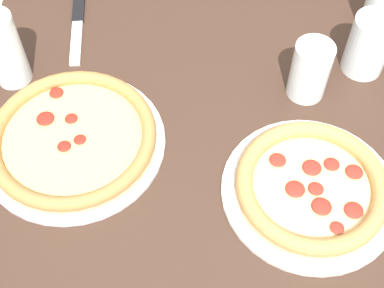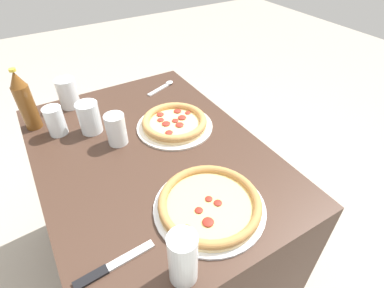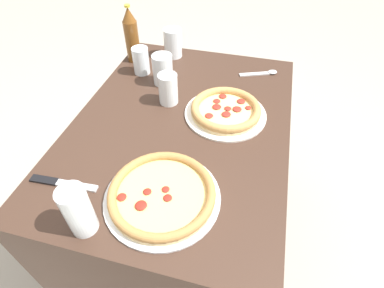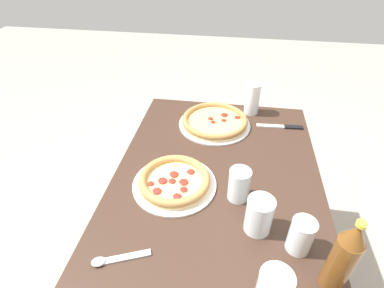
% 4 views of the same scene
% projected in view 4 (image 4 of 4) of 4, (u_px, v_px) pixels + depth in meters
% --- Properties ---
extents(ground_plane, '(8.00, 8.00, 0.00)m').
position_uv_depth(ground_plane, '(210.00, 277.00, 1.60)').
color(ground_plane, '#A89E8E').
extents(table, '(1.09, 0.78, 0.75)m').
position_uv_depth(table, '(213.00, 234.00, 1.37)').
color(table, '#3D281E').
rests_on(table, ground_plane).
extents(pizza_salami, '(0.31, 0.31, 0.04)m').
position_uv_depth(pizza_salami, '(174.00, 181.00, 1.08)').
color(pizza_salami, silver).
rests_on(pizza_salami, table).
extents(pizza_margherita, '(0.33, 0.33, 0.04)m').
position_uv_depth(pizza_margherita, '(215.00, 121.00, 1.40)').
color(pizza_margherita, silver).
rests_on(pizza_margherita, table).
extents(glass_orange_juice, '(0.08, 0.08, 0.13)m').
position_uv_depth(glass_orange_juice, '(259.00, 216.00, 0.91)').
color(glass_orange_juice, white).
rests_on(glass_orange_juice, table).
extents(glass_iced_tea, '(0.07, 0.07, 0.12)m').
position_uv_depth(glass_iced_tea, '(300.00, 237.00, 0.86)').
color(glass_iced_tea, white).
rests_on(glass_iced_tea, table).
extents(glass_mango_juice, '(0.07, 0.07, 0.16)m').
position_uv_depth(glass_mango_juice, '(252.00, 100.00, 1.46)').
color(glass_mango_juice, white).
rests_on(glass_mango_juice, table).
extents(glass_cola, '(0.07, 0.07, 0.12)m').
position_uv_depth(glass_cola, '(239.00, 186.00, 1.02)').
color(glass_cola, white).
rests_on(glass_cola, table).
extents(beer_bottle, '(0.06, 0.06, 0.25)m').
position_uv_depth(beer_bottle, '(344.00, 257.00, 0.73)').
color(beer_bottle, brown).
rests_on(beer_bottle, table).
extents(knife, '(0.04, 0.21, 0.01)m').
position_uv_depth(knife, '(282.00, 127.00, 1.39)').
color(knife, black).
rests_on(knife, table).
extents(spoon, '(0.09, 0.17, 0.01)m').
position_uv_depth(spoon, '(112.00, 259.00, 0.85)').
color(spoon, silver).
rests_on(spoon, table).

